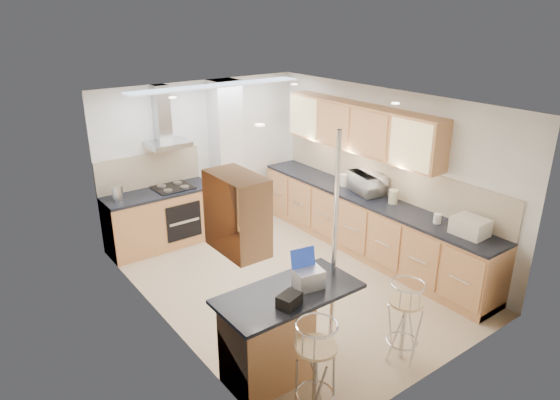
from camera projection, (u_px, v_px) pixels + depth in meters
ground at (289, 280)px, 7.00m from camera, size 4.80×4.80×0.00m
room_shell at (292, 165)px, 6.91m from camera, size 3.64×4.84×2.51m
right_counter at (366, 224)px, 7.67m from camera, size 0.63×4.40×0.92m
back_counter at (161, 218)px, 7.88m from camera, size 1.70×0.63×0.92m
peninsula at (288, 331)px, 5.12m from camera, size 1.47×0.72×0.94m
microwave at (368, 183)px, 7.59m from camera, size 0.50×0.64×0.32m
laptop at (308, 279)px, 5.00m from camera, size 0.32×0.26×0.19m
bag at (289, 300)px, 4.70m from camera, size 0.26×0.22×0.12m
bar_stool_near at (315, 370)px, 4.54m from camera, size 0.47×0.47×1.00m
bar_stool_end at (404, 321)px, 5.30m from camera, size 0.53×0.53×0.93m
jar_a at (344, 180)px, 7.91m from camera, size 0.13×0.13×0.19m
jar_b at (339, 179)px, 8.01m from camera, size 0.12×0.12×0.16m
jar_c at (393, 197)px, 7.22m from camera, size 0.15×0.15×0.20m
jar_d at (437, 219)px, 6.56m from camera, size 0.13×0.13×0.13m
bread_bin at (470, 227)px, 6.21m from camera, size 0.34×0.42×0.22m
kettle at (118, 193)px, 7.31m from camera, size 0.16×0.16×0.23m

